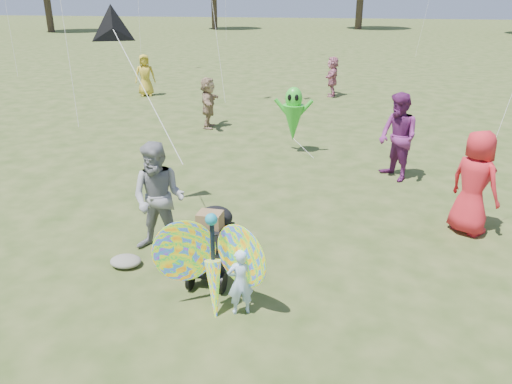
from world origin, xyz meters
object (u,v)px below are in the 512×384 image
crowd_e (398,137)px  jogging_stroller (213,240)px  alien_kite (293,117)px  adult_man (159,199)px  butterfly_kite (213,265)px  crowd_d (208,103)px  crowd_g (145,75)px  child_girl (240,282)px  crowd_j (332,76)px  crowd_a (475,183)px

crowd_e → jogging_stroller: 5.68m
jogging_stroller → alien_kite: 6.44m
adult_man → crowd_e: 5.81m
jogging_stroller → butterfly_kite: (0.22, -0.80, 0.06)m
crowd_d → alien_kite: size_ratio=0.90×
crowd_d → jogging_stroller: (2.39, -8.56, -0.17)m
crowd_d → crowd_g: size_ratio=0.95×
crowd_d → crowd_e: bearing=-130.8°
adult_man → jogging_stroller: (1.04, -0.64, -0.31)m
adult_man → alien_kite: 5.97m
child_girl → crowd_j: bearing=-116.1°
adult_man → child_girl: bearing=-40.0°
butterfly_kite → alien_kite: size_ratio=1.00×
child_girl → jogging_stroller: bearing=-78.6°
crowd_j → butterfly_kite: size_ratio=0.91×
child_girl → crowd_a: 4.68m
crowd_j → jogging_stroller: size_ratio=1.45×
adult_man → crowd_g: bearing=114.9°
crowd_j → jogging_stroller: 14.47m
adult_man → alien_kite: size_ratio=1.06×
adult_man → crowd_d: bearing=101.8°
child_girl → adult_man: (-1.63, 1.48, 0.45)m
child_girl → crowd_e: 6.16m
adult_man → crowd_j: 13.96m
crowd_a → butterfly_kite: crowd_a is taller
crowd_a → child_girl: bearing=89.2°
child_girl → crowd_a: size_ratio=0.51×
butterfly_kite → child_girl: bearing=-4.5°
crowd_e → crowd_g: size_ratio=1.19×
crowd_j → crowd_e: bearing=12.2°
adult_man → butterfly_kite: bearing=-46.7°
crowd_a → alien_kite: size_ratio=1.07×
child_girl → crowd_e: crowd_e is taller
jogging_stroller → butterfly_kite: 0.84m
butterfly_kite → adult_man: bearing=131.2°
crowd_e → crowd_g: 12.45m
alien_kite → crowd_d: bearing=143.2°
crowd_e → butterfly_kite: bearing=-58.3°
child_girl → crowd_d: bearing=-96.2°
crowd_a → crowd_j: size_ratio=1.18×
crowd_g → alien_kite: size_ratio=0.95×
crowd_e → crowd_j: size_ratio=1.25×
crowd_e → crowd_a: bearing=-9.1°
crowd_d → butterfly_kite: 9.73m
crowd_d → crowd_g: bearing=34.5°
child_girl → alien_kite: 7.26m
crowd_j → butterfly_kite: bearing=-2.0°
butterfly_kite → crowd_j: bearing=86.3°
crowd_d → crowd_j: size_ratio=1.00×
crowd_g → alien_kite: 9.53m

